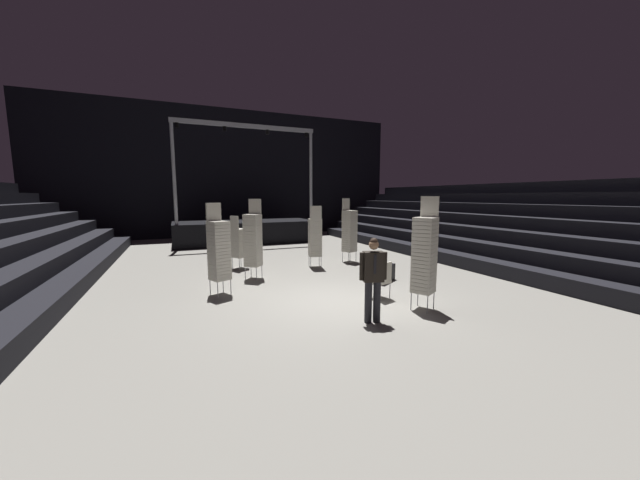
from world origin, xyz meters
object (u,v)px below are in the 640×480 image
Objects in this scene: loose_chair_near_man at (382,278)px; chair_stack_rear_left at (349,230)px; man_with_tie at (373,275)px; chair_stack_front_left at (424,254)px; chair_stack_front_right at (253,239)px; equipment_road_case at (380,273)px; chair_stack_mid_right at (239,242)px; chair_stack_mid_centre at (315,237)px; chair_stack_mid_left at (219,250)px; stage_riser at (245,230)px.

chair_stack_rear_left is at bearing 54.61° from loose_chair_near_man.
chair_stack_rear_left is at bearing -98.10° from man_with_tie.
chair_stack_front_left reaches higher than man_with_tie.
chair_stack_front_right is (-1.46, 4.59, 0.25)m from man_with_tie.
chair_stack_front_right is 4.03m from equipment_road_case.
chair_stack_mid_right is 0.85× the size of chair_stack_mid_centre.
chair_stack_mid_left reaches higher than chair_stack_mid_centre.
chair_stack_mid_right is 5.69m from loose_chair_near_man.
chair_stack_front_left is 5.72m from chair_stack_rear_left.
equipment_road_case is 0.95× the size of loose_chair_near_man.
chair_stack_mid_right is at bearing -1.23° from chair_stack_front_left.
loose_chair_near_man is at bearing -1.38° from chair_stack_mid_right.
chair_stack_mid_right is at bearing 136.12° from equipment_road_case.
stage_riser is 11.71m from loose_chair_near_man.
stage_riser is at bearing -128.09° from chair_stack_mid_left.
chair_stack_mid_right is (-3.07, 6.06, -0.34)m from chair_stack_front_left.
chair_stack_mid_right is at bearing -132.43° from chair_stack_mid_left.
chair_stack_front_left is 5.23m from chair_stack_mid_centre.
chair_stack_front_right is at bearing -98.87° from stage_riser.
equipment_road_case is (3.48, -1.78, -0.99)m from chair_stack_front_right.
stage_riser reaches higher than chair_stack_mid_right.
loose_chair_near_man is (0.09, -4.17, -0.58)m from chair_stack_mid_centre.
chair_stack_rear_left is at bearing -68.89° from stage_riser.
man_with_tie is 6.48m from chair_stack_mid_right.
man_with_tie is 0.70× the size of chair_stack_front_right.
chair_stack_front_left is 2.71× the size of loose_chair_near_man.
man_with_tie is (0.16, -12.92, 0.30)m from stage_riser.
stage_riser is 2.90× the size of chair_stack_front_left.
chair_stack_mid_right is at bearing -46.21° from chair_stack_front_right.
chair_stack_mid_right is (-1.44, -6.63, 0.25)m from stage_riser.
stage_riser is at bearing 110.73° from chair_stack_mid_centre.
loose_chair_near_man is at bearing -84.08° from stage_riser.
chair_stack_mid_centre is (-0.51, 5.20, -0.17)m from chair_stack_front_left.
equipment_road_case is at bearing 150.98° from chair_stack_mid_left.
man_with_tie is 0.93× the size of chair_stack_mid_right.
chair_stack_rear_left reaches higher than chair_stack_mid_left.
chair_stack_front_right is at bearing 5.79° from chair_stack_front_left.
chair_stack_mid_centre is 4.21m from loose_chair_near_man.
chair_stack_front_right is at bearing 110.05° from loose_chair_near_man.
loose_chair_near_man is at bearing -122.24° from equipment_road_case.
chair_stack_front_right is (-2.93, 4.36, -0.04)m from chair_stack_front_left.
chair_stack_mid_centre is at bearing -121.67° from chair_stack_front_right.
stage_riser is 10.01m from chair_stack_mid_left.
man_with_tie is at bearing -89.30° from stage_riser.
stage_riser is 8.44m from chair_stack_front_right.
man_with_tie is 1.70m from loose_chair_near_man.
chair_stack_mid_centre is at bearing -84.31° from man_with_tie.
chair_stack_front_left is at bearing 119.94° from chair_stack_mid_left.
chair_stack_mid_left is 1.27× the size of chair_stack_mid_right.
equipment_road_case is at bearing -55.71° from chair_stack_mid_centre.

